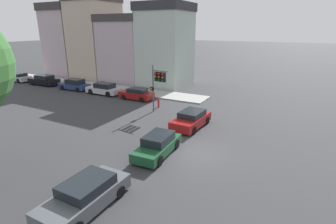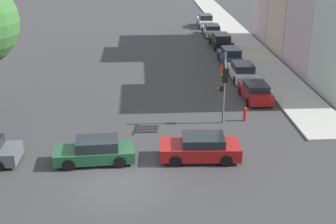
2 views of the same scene
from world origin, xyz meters
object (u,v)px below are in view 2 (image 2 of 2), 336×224
crossing_car_1 (95,151)px  traffic_signal (224,77)px  crossing_car_2 (201,148)px  parked_car_1 (242,72)px  parked_car_3 (221,41)px  parked_car_2 (230,56)px  fire_hydrant (245,114)px  parked_car_5 (205,21)px  parked_car_4 (212,30)px  parked_car_0 (255,92)px

crossing_car_1 → traffic_signal: bearing=-153.4°
crossing_car_2 → parked_car_1: (5.33, 14.23, 0.02)m
traffic_signal → parked_car_3: size_ratio=0.98×
parked_car_2 → parked_car_3: bearing=-3.5°
traffic_signal → parked_car_1: size_ratio=1.03×
traffic_signal → fire_hydrant: size_ratio=5.08×
parked_car_5 → fire_hydrant: 31.85m
crossing_car_1 → parked_car_5: size_ratio=1.03×
crossing_car_1 → parked_car_4: size_ratio=0.99×
crossing_car_2 → parked_car_4: size_ratio=1.00×
traffic_signal → parked_car_5: size_ratio=1.10×
crossing_car_2 → parked_car_1: bearing=-107.7°
parked_car_1 → parked_car_5: parked_car_5 is taller
parked_car_3 → crossing_car_2: bearing=166.1°
crossing_car_1 → crossing_car_2: size_ratio=0.98×
parked_car_5 → crossing_car_2: bearing=172.5°
parked_car_0 → parked_car_1: parked_car_1 is taller
crossing_car_1 → parked_car_4: 33.60m
parked_car_0 → parked_car_1: (0.08, 5.03, 0.05)m
parked_car_0 → parked_car_2: 10.18m
parked_car_4 → parked_car_5: bearing=1.5°
crossing_car_2 → parked_car_4: bearing=-96.9°
fire_hydrant → crossing_car_2: bearing=-124.4°
parked_car_1 → parked_car_4: parked_car_1 is taller
crossing_car_2 → traffic_signal: bearing=-111.3°
crossing_car_1 → fire_hydrant: 10.74m
parked_car_2 → fire_hydrant: (-1.70, -14.08, -0.21)m
crossing_car_1 → parked_car_2: bearing=-122.9°
crossing_car_1 → fire_hydrant: crossing_car_1 is taller
crossing_car_1 → parked_car_1: bearing=-131.0°
parked_car_2 → crossing_car_1: bearing=148.4°
traffic_signal → parked_car_4: traffic_signal is taller
parked_car_0 → parked_car_4: (0.18, 22.48, 0.01)m
traffic_signal → crossing_car_2: (-1.96, -4.38, -2.63)m
parked_car_4 → fire_hydrant: bearing=177.4°
parked_car_0 → parked_car_2: size_ratio=0.91×
traffic_signal → parked_car_1: (3.36, 9.85, -2.61)m
crossing_car_2 → parked_car_2: (5.32, 19.37, 0.03)m
traffic_signal → crossing_car_2: size_ratio=1.05×
traffic_signal → crossing_car_2: 5.47m
traffic_signal → parked_car_1: bearing=-100.2°
parked_car_4 → parked_car_5: 5.42m
parked_car_5 → fire_hydrant: bearing=177.6°
parked_car_5 → parked_car_1: bearing=-179.4°
parked_car_0 → parked_car_5: bearing=-1.5°
traffic_signal → parked_car_3: 21.81m
parked_car_5 → fire_hydrant: parked_car_5 is taller
traffic_signal → crossing_car_1: bearing=38.6°
parked_car_2 → parked_car_4: bearing=-2.5°
parked_car_2 → fire_hydrant: 14.19m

